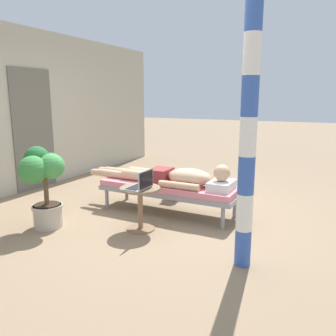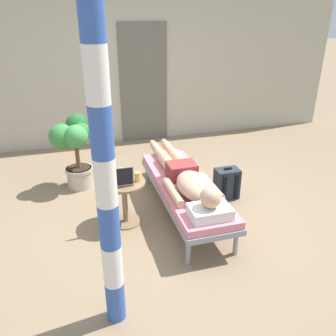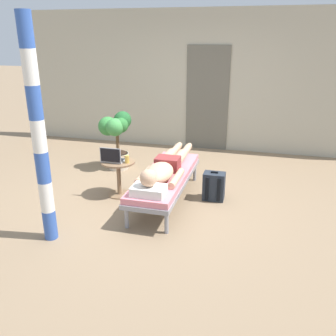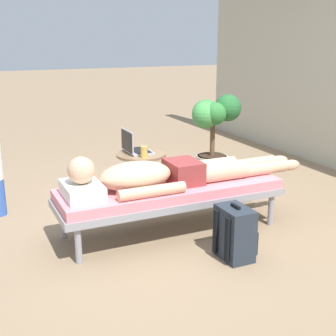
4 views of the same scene
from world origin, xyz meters
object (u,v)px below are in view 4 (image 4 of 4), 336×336
(person_reclining, at_px, (163,174))
(laptop, at_px, (134,147))
(lounge_chair, at_px, (170,193))
(side_table, at_px, (141,170))
(backpack, at_px, (235,233))
(potted_plant, at_px, (213,127))
(drink_glass, at_px, (144,152))

(person_reclining, xyz_separation_m, laptop, (-0.77, 0.04, 0.07))
(lounge_chair, height_order, side_table, side_table)
(laptop, relative_size, backpack, 0.73)
(laptop, bearing_deg, potted_plant, 109.98)
(potted_plant, bearing_deg, drink_glass, -60.61)
(laptop, bearing_deg, side_table, 40.52)
(drink_glass, bearing_deg, laptop, -173.98)
(backpack, bearing_deg, drink_glass, -168.67)
(drink_glass, bearing_deg, backpack, 11.33)
(person_reclining, bearing_deg, drink_glass, 174.08)
(backpack, bearing_deg, lounge_chair, -160.63)
(drink_glass, bearing_deg, person_reclining, -5.92)
(lounge_chair, relative_size, backpack, 4.53)
(potted_plant, bearing_deg, backpack, -25.06)
(side_table, relative_size, backpack, 1.23)
(side_table, xyz_separation_m, drink_glass, (0.15, -0.03, 0.22))
(lounge_chair, relative_size, potted_plant, 1.95)
(laptop, xyz_separation_m, drink_glass, (0.21, 0.02, -0.01))
(person_reclining, distance_m, side_table, 0.73)
(side_table, distance_m, backpack, 1.38)
(person_reclining, xyz_separation_m, potted_plant, (-1.17, 1.15, 0.10))
(laptop, bearing_deg, lounge_chair, 2.64)
(person_reclining, xyz_separation_m, side_table, (-0.71, 0.09, -0.16))
(backpack, height_order, potted_plant, potted_plant)
(lounge_chair, distance_m, laptop, 0.80)
(person_reclining, relative_size, laptop, 7.00)
(potted_plant, bearing_deg, laptop, -70.02)
(lounge_chair, height_order, person_reclining, person_reclining)
(lounge_chair, height_order, backpack, backpack)
(person_reclining, relative_size, potted_plant, 2.20)
(drink_glass, height_order, potted_plant, potted_plant)
(drink_glass, distance_m, potted_plant, 1.25)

